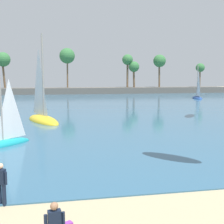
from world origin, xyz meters
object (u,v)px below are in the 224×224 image
(person_at_waterline, at_px, (1,183))
(sailboat_toward_headland, at_px, (42,113))
(sailboat_mid_bay, at_px, (6,137))
(sailboat_near_shore, at_px, (197,95))

(person_at_waterline, bearing_deg, sailboat_toward_headland, 89.22)
(sailboat_mid_bay, xyz_separation_m, sailboat_toward_headland, (1.89, 10.61, 0.37))
(sailboat_near_shore, bearing_deg, sailboat_toward_headland, -139.57)
(sailboat_mid_bay, bearing_deg, person_at_waterline, -80.85)
(person_at_waterline, relative_size, sailboat_mid_bay, 0.28)
(sailboat_near_shore, bearing_deg, sailboat_mid_bay, -131.85)
(sailboat_near_shore, relative_size, sailboat_mid_bay, 1.34)
(sailboat_mid_bay, height_order, sailboat_toward_headland, sailboat_toward_headland)
(sailboat_near_shore, xyz_separation_m, sailboat_toward_headland, (-32.09, -27.34, 0.19))
(sailboat_toward_headland, bearing_deg, sailboat_mid_bay, -100.12)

